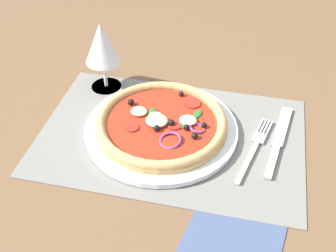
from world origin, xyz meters
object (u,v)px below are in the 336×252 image
pizza (161,123)px  napkin (235,235)px  wine_glass (102,44)px  fork (255,146)px  knife (279,139)px  plate (161,129)px

pizza → napkin: 25.51cm
wine_glass → pizza: bearing=-38.3°
fork → wine_glass: bearing=82.9°
pizza → knife: size_ratio=1.22×
pizza → napkin: pizza is taller
napkin → knife: bearing=75.6°
fork → knife: (4.03, 2.63, 0.03)cm
knife → napkin: 22.81cm
pizza → napkin: bearing=-51.3°
fork → knife: bearing=-43.4°
wine_glass → napkin: wine_glass is taller
plate → pizza: (0.04, 0.00, 1.61)cm
knife → plate: bearing=104.6°
plate → napkin: 25.44cm
pizza → knife: 21.72cm
napkin → wine_glass: bearing=134.3°
plate → wine_glass: (-14.94, 11.82, 9.46)cm
plate → wine_glass: size_ratio=1.92×
wine_glass → napkin: bearing=-45.7°
pizza → fork: 17.60cm
wine_glass → napkin: 45.36cm
plate → fork: bearing=-1.2°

